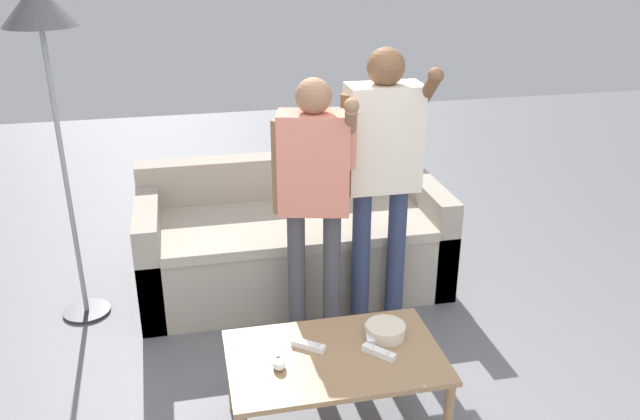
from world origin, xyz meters
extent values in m
cube|color=#9E9384|center=(-0.09, 1.42, 0.22)|extent=(1.91, 0.89, 0.44)
cube|color=#AA9F8F|center=(-0.09, 1.35, 0.47)|extent=(1.63, 0.77, 0.06)
cube|color=#9E9384|center=(-0.09, 1.77, 0.61)|extent=(1.91, 0.18, 0.34)
cube|color=#9E9384|center=(-0.98, 1.42, 0.33)|extent=(0.14, 0.89, 0.66)
cube|color=#9E9384|center=(0.80, 1.42, 0.33)|extent=(0.14, 0.89, 0.66)
cube|color=#997551|center=(-0.15, 0.00, 0.42)|extent=(0.95, 0.60, 0.03)
cylinder|color=#997551|center=(-0.59, 0.27, 0.20)|extent=(0.04, 0.04, 0.41)
cylinder|color=#997551|center=(0.29, 0.27, 0.20)|extent=(0.04, 0.04, 0.41)
cylinder|color=beige|center=(0.11, 0.09, 0.46)|extent=(0.18, 0.18, 0.06)
ellipsoid|color=white|center=(-0.41, -0.04, 0.46)|extent=(0.06, 0.09, 0.05)
cylinder|color=#4C4C51|center=(-0.41, -0.03, 0.48)|extent=(0.02, 0.02, 0.01)
cylinder|color=#2D2D33|center=(-1.39, 1.34, 0.01)|extent=(0.28, 0.28, 0.02)
cylinder|color=gray|center=(-1.39, 1.34, 0.86)|extent=(0.03, 0.03, 1.69)
cone|color=#4C4C51|center=(-1.39, 1.34, 1.82)|extent=(0.38, 0.38, 0.22)
cylinder|color=#2D3856|center=(0.22, 0.90, 0.42)|extent=(0.11, 0.11, 0.84)
cylinder|color=#2D3856|center=(0.43, 0.90, 0.42)|extent=(0.11, 0.11, 0.84)
cube|color=beige|center=(0.32, 0.90, 1.13)|extent=(0.40, 0.21, 0.58)
sphere|color=brown|center=(0.32, 0.90, 1.51)|extent=(0.20, 0.20, 0.20)
cylinder|color=brown|center=(0.12, 0.90, 1.11)|extent=(0.07, 0.07, 0.55)
cylinder|color=beige|center=(0.52, 0.90, 1.24)|extent=(0.07, 0.07, 0.27)
cylinder|color=brown|center=(0.52, 0.80, 1.40)|extent=(0.07, 0.25, 0.24)
sphere|color=brown|center=(0.52, 0.71, 1.50)|extent=(0.08, 0.08, 0.08)
cylinder|color=#47474C|center=(-0.17, 0.83, 0.39)|extent=(0.10, 0.10, 0.78)
cylinder|color=#47474C|center=(0.02, 0.79, 0.39)|extent=(0.10, 0.10, 0.78)
cube|color=#DB7F6B|center=(-0.08, 0.81, 1.05)|extent=(0.41, 0.28, 0.54)
sphere|color=#936B4C|center=(-0.08, 0.81, 1.40)|extent=(0.19, 0.19, 0.19)
cylinder|color=#936B4C|center=(-0.26, 0.85, 1.02)|extent=(0.07, 0.07, 0.51)
cylinder|color=#DB7F6B|center=(0.10, 0.77, 1.15)|extent=(0.07, 0.07, 0.25)
cylinder|color=#936B4C|center=(0.08, 0.69, 1.30)|extent=(0.11, 0.24, 0.21)
sphere|color=#936B4C|center=(0.07, 0.60, 1.39)|extent=(0.08, 0.08, 0.08)
cube|color=white|center=(0.04, -0.04, 0.45)|extent=(0.13, 0.14, 0.03)
cylinder|color=silver|center=(0.02, -0.02, 0.47)|extent=(0.01, 0.01, 0.00)
cube|color=silver|center=(0.07, -0.08, 0.47)|extent=(0.02, 0.02, 0.00)
cube|color=white|center=(-0.26, 0.07, 0.45)|extent=(0.15, 0.12, 0.03)
cylinder|color=silver|center=(-0.28, 0.09, 0.47)|extent=(0.01, 0.01, 0.00)
cube|color=silver|center=(-0.22, 0.04, 0.47)|extent=(0.02, 0.02, 0.00)
cube|color=white|center=(0.04, 0.10, 0.45)|extent=(0.06, 0.15, 0.03)
cylinder|color=silver|center=(0.04, 0.12, 0.47)|extent=(0.01, 0.01, 0.00)
cube|color=silver|center=(0.03, 0.05, 0.47)|extent=(0.02, 0.02, 0.00)
camera|label=1|loc=(-0.72, -2.35, 2.16)|focal=36.95mm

